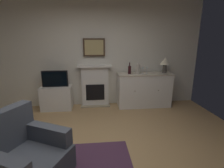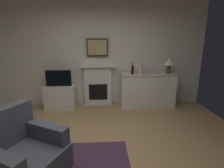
# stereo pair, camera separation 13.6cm
# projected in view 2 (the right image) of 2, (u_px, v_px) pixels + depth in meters

# --- Properties ---
(ground_plane) EXTENTS (5.51, 4.74, 0.10)m
(ground_plane) POSITION_uv_depth(u_px,v_px,m) (99.00, 163.00, 2.49)
(ground_plane) COLOR tan
(ground_plane) RESTS_ON ground
(wall_rear) EXTENTS (5.51, 0.06, 2.93)m
(wall_rear) POSITION_uv_depth(u_px,v_px,m) (100.00, 50.00, 4.37)
(wall_rear) COLOR silver
(wall_rear) RESTS_ON ground_plane
(fireplace_unit) EXTENTS (0.87, 0.30, 1.10)m
(fireplace_unit) POSITION_uv_depth(u_px,v_px,m) (98.00, 85.00, 4.48)
(fireplace_unit) COLOR white
(fireplace_unit) RESTS_ON ground_plane
(framed_picture) EXTENTS (0.55, 0.04, 0.45)m
(framed_picture) POSITION_uv_depth(u_px,v_px,m) (97.00, 47.00, 4.27)
(framed_picture) COLOR #473323
(sideboard_cabinet) EXTENTS (1.40, 0.49, 0.89)m
(sideboard_cabinet) POSITION_uv_depth(u_px,v_px,m) (147.00, 90.00, 4.39)
(sideboard_cabinet) COLOR white
(sideboard_cabinet) RESTS_ON ground_plane
(table_lamp) EXTENTS (0.26, 0.26, 0.40)m
(table_lamp) POSITION_uv_depth(u_px,v_px,m) (169.00, 63.00, 4.24)
(table_lamp) COLOR #4C4742
(table_lamp) RESTS_ON sideboard_cabinet
(wine_bottle) EXTENTS (0.08, 0.08, 0.29)m
(wine_bottle) POSITION_uv_depth(u_px,v_px,m) (132.00, 70.00, 4.20)
(wine_bottle) COLOR #331419
(wine_bottle) RESTS_ON sideboard_cabinet
(wine_glass_left) EXTENTS (0.07, 0.07, 0.16)m
(wine_glass_left) POSITION_uv_depth(u_px,v_px,m) (146.00, 69.00, 4.22)
(wine_glass_left) COLOR silver
(wine_glass_left) RESTS_ON sideboard_cabinet
(wine_glass_center) EXTENTS (0.07, 0.07, 0.16)m
(wine_glass_center) POSITION_uv_depth(u_px,v_px,m) (150.00, 69.00, 4.24)
(wine_glass_center) COLOR silver
(wine_glass_center) RESTS_ON sideboard_cabinet
(vase_decorative) EXTENTS (0.11, 0.11, 0.28)m
(vase_decorative) POSITION_uv_depth(u_px,v_px,m) (141.00, 69.00, 4.19)
(vase_decorative) COLOR beige
(vase_decorative) RESTS_ON sideboard_cabinet
(tv_cabinet) EXTENTS (0.75, 0.42, 0.60)m
(tv_cabinet) POSITION_uv_depth(u_px,v_px,m) (60.00, 97.00, 4.33)
(tv_cabinet) COLOR white
(tv_cabinet) RESTS_ON ground_plane
(tv_set) EXTENTS (0.62, 0.07, 0.40)m
(tv_set) POSITION_uv_depth(u_px,v_px,m) (59.00, 78.00, 4.18)
(tv_set) COLOR black
(tv_set) RESTS_ON tv_cabinet
(armchair) EXTENTS (1.07, 1.04, 0.92)m
(armchair) POSITION_uv_depth(u_px,v_px,m) (21.00, 154.00, 2.02)
(armchair) COLOR #474C56
(armchair) RESTS_ON ground_plane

